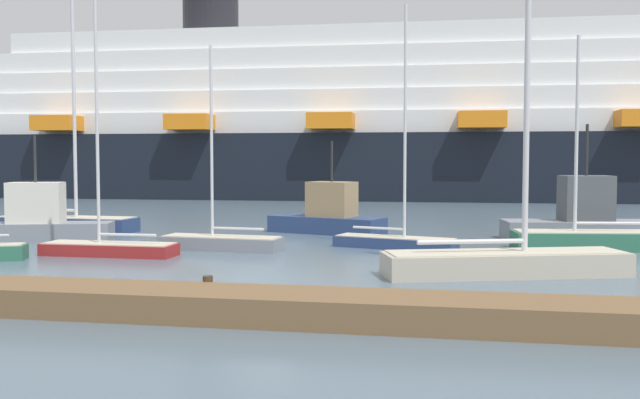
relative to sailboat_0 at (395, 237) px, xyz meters
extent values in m
plane|color=slate|center=(-3.47, -7.82, -0.44)|extent=(600.00, 600.00, 0.00)
cube|color=brown|center=(-3.47, -13.30, -0.11)|extent=(25.34, 1.89, 0.64)
cylinder|color=#423323|center=(-3.47, -12.25, -0.05)|extent=(0.24, 0.24, 0.77)
cube|color=navy|center=(-0.01, 0.00, -0.22)|extent=(5.08, 2.58, 0.42)
cube|color=beige|center=(-0.01, 0.00, 0.01)|extent=(4.86, 2.43, 0.04)
cylinder|color=silver|center=(0.37, -0.11, 4.56)|extent=(0.12, 0.12, 9.15)
cylinder|color=silver|center=(-0.70, 0.20, 0.34)|extent=(2.15, 0.70, 0.09)
cube|color=#BCB29E|center=(3.87, -6.08, -0.08)|extent=(7.65, 3.96, 0.71)
cube|color=beige|center=(3.87, -6.08, 0.30)|extent=(7.33, 3.74, 0.04)
cylinder|color=silver|center=(4.44, -5.89, 5.68)|extent=(0.18, 0.18, 10.80)
cylinder|color=silver|center=(2.84, -6.41, 0.63)|extent=(3.25, 1.17, 0.14)
cube|color=gray|center=(-6.65, -1.75, -0.18)|extent=(4.88, 1.76, 0.51)
cube|color=beige|center=(-6.65, -1.75, 0.09)|extent=(4.68, 1.63, 0.04)
cylinder|color=silver|center=(-7.03, -1.71, 3.80)|extent=(0.11, 0.11, 7.46)
cylinder|color=silver|center=(-5.96, -1.81, 0.42)|extent=(2.15, 0.29, 0.09)
cube|color=navy|center=(-16.42, 3.64, -0.09)|extent=(7.16, 2.17, 0.69)
cube|color=beige|center=(-16.42, 3.64, 0.27)|extent=(6.87, 2.01, 0.04)
cylinder|color=silver|center=(-15.85, 3.61, 5.81)|extent=(0.17, 0.17, 11.12)
cylinder|color=silver|center=(-17.44, 3.70, 0.60)|extent=(3.18, 0.31, 0.14)
cube|color=maroon|center=(-10.20, -4.09, -0.22)|extent=(5.02, 1.40, 0.43)
cube|color=beige|center=(-10.20, -4.09, 0.02)|extent=(4.81, 1.29, 0.04)
cylinder|color=silver|center=(-10.60, -4.08, 4.53)|extent=(0.12, 0.12, 9.07)
cylinder|color=silver|center=(-9.47, -4.09, 0.35)|extent=(2.25, 0.11, 0.10)
cube|color=#2D6B51|center=(7.39, 0.93, -0.08)|extent=(5.79, 2.42, 0.70)
cube|color=beige|center=(7.39, 0.93, 0.29)|extent=(5.55, 2.26, 0.04)
cylinder|color=silver|center=(6.95, 0.87, 4.08)|extent=(0.13, 0.13, 7.62)
cylinder|color=silver|center=(8.20, 1.04, 0.62)|extent=(2.52, 0.45, 0.11)
cube|color=navy|center=(-3.72, 5.24, -0.04)|extent=(5.86, 3.58, 0.80)
cube|color=#A3845B|center=(-3.46, 5.16, 1.20)|extent=(2.46, 2.06, 1.67)
cylinder|color=#262626|center=(-3.46, 5.16, 3.00)|extent=(0.11, 0.11, 1.94)
cube|color=gray|center=(7.63, 4.48, -0.01)|extent=(6.66, 3.03, 0.85)
cube|color=#4C5156|center=(7.95, 4.53, 1.40)|extent=(2.32, 1.85, 1.98)
cylinder|color=#262626|center=(7.95, 4.53, 3.51)|extent=(0.13, 0.13, 2.25)
cube|color=gray|center=(-15.24, -0.23, -0.04)|extent=(6.02, 3.24, 0.79)
cube|color=silver|center=(-15.52, -0.31, 1.23)|extent=(2.52, 1.85, 1.76)
cylinder|color=#262626|center=(-15.52, -0.31, 3.12)|extent=(0.12, 0.12, 2.02)
sphere|color=green|center=(8.58, 8.10, -0.18)|extent=(0.51, 0.51, 0.51)
cylinder|color=black|center=(8.58, 8.10, 0.39)|extent=(0.06, 0.06, 0.63)
cube|color=black|center=(-1.95, 37.51, 2.41)|extent=(103.79, 17.28, 5.69)
cube|color=white|center=(-1.95, 37.51, 6.18)|extent=(95.48, 15.32, 1.86)
cube|color=white|center=(-1.95, 37.51, 8.05)|extent=(89.75, 14.40, 1.86)
cube|color=white|center=(-1.95, 37.51, 9.91)|extent=(84.02, 13.48, 1.86)
cube|color=white|center=(-1.95, 37.51, 11.77)|extent=(78.29, 12.56, 1.86)
cube|color=white|center=(-1.95, 37.51, 13.63)|extent=(72.56, 11.64, 1.86)
cube|color=orange|center=(-31.91, 29.16, 6.18)|extent=(3.80, 3.00, 1.30)
cube|color=orange|center=(-19.85, 29.49, 6.18)|extent=(3.80, 3.00, 1.30)
cube|color=orange|center=(-7.78, 29.82, 6.18)|extent=(3.80, 3.00, 1.30)
cube|color=orange|center=(4.28, 30.14, 6.18)|extent=(3.80, 3.00, 1.30)
cylinder|color=black|center=(-20.57, 37.00, 17.15)|extent=(5.21, 5.21, 5.17)
camera|label=1|loc=(2.37, -28.56, 3.16)|focal=40.43mm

